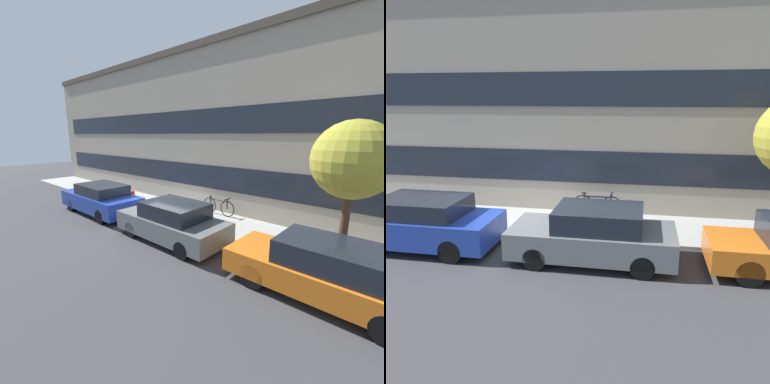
# 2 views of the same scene
# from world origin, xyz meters

# --- Properties ---
(ground_plane) EXTENTS (56.00, 56.00, 0.00)m
(ground_plane) POSITION_xyz_m (0.00, 0.00, 0.00)
(ground_plane) COLOR #38383A
(sidewalk_strip) EXTENTS (28.00, 2.63, 0.12)m
(sidewalk_strip) POSITION_xyz_m (0.00, 1.32, 0.06)
(sidewalk_strip) COLOR #9E9E99
(sidewalk_strip) RESTS_ON ground_plane
(rowhouse_facade) EXTENTS (28.00, 1.02, 7.76)m
(rowhouse_facade) POSITION_xyz_m (0.00, 3.07, 3.89)
(rowhouse_facade) COLOR gray
(rowhouse_facade) RESTS_ON ground_plane
(parked_car_blue) EXTENTS (4.43, 1.82, 1.42)m
(parked_car_blue) POSITION_xyz_m (-2.56, -1.05, 0.71)
(parked_car_blue) COLOR #1E3899
(parked_car_blue) RESTS_ON ground_plane
(parked_car_grey) EXTENTS (4.11, 1.80, 1.41)m
(parked_car_grey) POSITION_xyz_m (2.26, -1.05, 0.69)
(parked_car_grey) COLOR slate
(parked_car_grey) RESTS_ON ground_plane
(parked_car_orange) EXTENTS (4.32, 1.65, 1.37)m
(parked_car_orange) POSITION_xyz_m (7.18, -1.05, 0.68)
(parked_car_orange) COLOR #D16619
(parked_car_orange) RESTS_ON ground_plane
(fire_hydrant) EXTENTS (0.53, 0.30, 0.79)m
(fire_hydrant) POSITION_xyz_m (-2.22, 0.49, 0.51)
(fire_hydrant) COLOR red
(fire_hydrant) RESTS_ON sidewalk_strip
(bicycle) EXTENTS (1.69, 0.44, 0.82)m
(bicycle) POSITION_xyz_m (1.91, 2.17, 0.52)
(bicycle) COLOR black
(bicycle) RESTS_ON sidewalk_strip
(street_tree) EXTENTS (2.01, 2.01, 3.94)m
(street_tree) POSITION_xyz_m (7.17, 0.55, 3.03)
(street_tree) COLOR #473323
(street_tree) RESTS_ON sidewalk_strip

